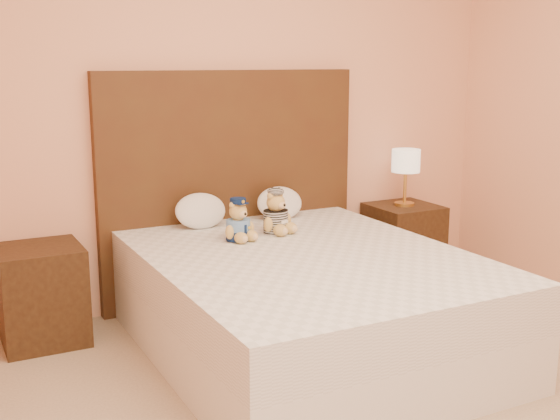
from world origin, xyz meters
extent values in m
cube|color=#F1A883|center=(0.00, 2.25, 1.35)|extent=(4.00, 0.04, 2.70)
cube|color=white|center=(0.00, 1.20, 0.15)|extent=(1.60, 2.00, 0.30)
cube|color=white|center=(0.00, 1.20, 0.43)|extent=(1.60, 2.00, 0.25)
cube|color=#452C14|center=(0.00, 2.21, 0.75)|extent=(1.75, 0.08, 1.50)
cube|color=#3B2713|center=(-1.25, 2.00, 0.28)|extent=(0.45, 0.45, 0.55)
cube|color=#3B2713|center=(1.25, 2.00, 0.28)|extent=(0.45, 0.45, 0.55)
cylinder|color=gold|center=(1.25, 2.00, 0.56)|extent=(0.14, 0.14, 0.02)
cylinder|color=gold|center=(1.25, 2.00, 0.69)|extent=(0.02, 0.02, 0.26)
cylinder|color=beige|center=(1.25, 2.00, 0.87)|extent=(0.20, 0.20, 0.16)
ellipsoid|color=white|center=(-0.28, 2.03, 0.66)|extent=(0.33, 0.21, 0.23)
ellipsoid|color=white|center=(0.27, 2.03, 0.66)|extent=(0.32, 0.21, 0.22)
camera|label=1|loc=(-1.78, -1.94, 1.56)|focal=45.00mm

